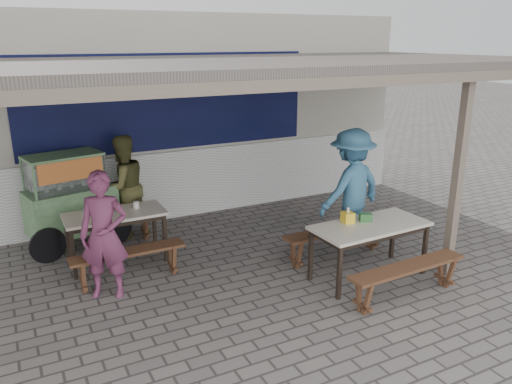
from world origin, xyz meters
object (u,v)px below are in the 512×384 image
at_px(bench_right_wall, 336,235).
at_px(vendor_cart, 70,197).
at_px(patron_street_side, 104,235).
at_px(condiment_jar, 136,205).
at_px(tissue_box, 348,217).
at_px(patron_wall_side, 123,187).
at_px(patron_right_table, 351,188).
at_px(bench_left_wall, 107,225).
at_px(donation_box, 366,217).
at_px(bench_left_street, 129,259).
at_px(bench_right_street, 407,273).
at_px(condiment_bowl, 90,212).
at_px(table_right, 370,230).
at_px(table_left, 115,218).

distance_m(bench_right_wall, vendor_cart, 4.00).
distance_m(patron_street_side, condiment_jar, 1.16).
relative_size(vendor_cart, tissue_box, 12.19).
distance_m(patron_wall_side, patron_right_table, 3.56).
bearing_deg(bench_right_wall, bench_left_wall, 143.43).
distance_m(patron_right_table, donation_box, 0.99).
bearing_deg(bench_left_street, bench_right_street, -34.48).
height_order(patron_street_side, patron_right_table, patron_right_table).
distance_m(condiment_jar, condiment_bowl, 0.64).
height_order(donation_box, condiment_bowl, donation_box).
relative_size(bench_left_wall, tissue_box, 10.34).
distance_m(patron_right_table, condiment_jar, 3.18).
height_order(table_right, patron_street_side, patron_street_side).
height_order(bench_right_wall, condiment_jar, condiment_jar).
height_order(table_left, vendor_cart, vendor_cart).
bearing_deg(bench_left_wall, bench_left_street, -90.00).
bearing_deg(condiment_bowl, vendor_cart, 102.01).
xyz_separation_m(patron_street_side, patron_wall_side, (0.66, 1.87, 0.03)).
height_order(tissue_box, condiment_jar, tissue_box).
relative_size(vendor_cart, condiment_jar, 18.23).
relative_size(bench_right_wall, patron_street_side, 1.05).
height_order(vendor_cart, donation_box, vendor_cart).
xyz_separation_m(bench_left_street, bench_right_street, (2.91, -1.99, 0.01)).
bearing_deg(bench_left_street, table_left, 90.00).
height_order(table_left, patron_wall_side, patron_wall_side).
distance_m(bench_left_wall, patron_wall_side, 0.66).
bearing_deg(condiment_bowl, table_left, -21.61).
xyz_separation_m(bench_left_wall, patron_street_side, (-0.31, -1.60, 0.46)).
bearing_deg(bench_right_wall, tissue_box, -113.72).
distance_m(table_right, patron_street_side, 3.38).
height_order(bench_left_wall, bench_right_street, same).
distance_m(patron_wall_side, donation_box, 3.80).
bearing_deg(patron_wall_side, table_right, 112.00).
bearing_deg(patron_street_side, condiment_bowl, 114.87).
relative_size(patron_wall_side, tissue_box, 11.65).
bearing_deg(bench_left_wall, patron_street_side, -101.12).
distance_m(table_left, bench_left_street, 0.77).
relative_size(patron_street_side, tissue_box, 11.25).
xyz_separation_m(table_left, patron_right_table, (3.33, -0.97, 0.24)).
bearing_deg(tissue_box, donation_box, -15.77).
xyz_separation_m(bench_right_street, vendor_cart, (-3.38, 3.57, 0.45)).
xyz_separation_m(patron_street_side, tissue_box, (2.97, -0.88, 0.02)).
relative_size(bench_right_street, bench_right_wall, 1.00).
distance_m(bench_right_street, tissue_box, 1.04).
xyz_separation_m(bench_right_street, condiment_bowl, (-3.22, 2.80, 0.43)).
distance_m(table_left, bench_left_wall, 0.77).
bearing_deg(patron_wall_side, condiment_bowl, 33.04).
bearing_deg(bench_left_wall, table_right, -42.91).
bearing_deg(bench_right_wall, patron_street_side, 171.28).
bearing_deg(bench_right_wall, patron_right_table, 31.13).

